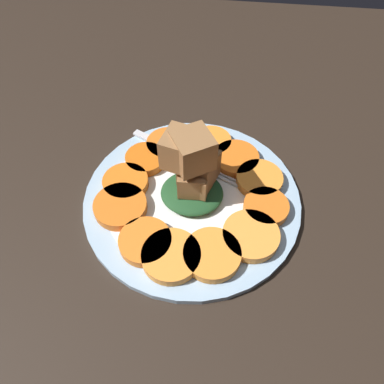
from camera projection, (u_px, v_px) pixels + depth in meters
The scene contains 16 objects.
table_slab at pixel (192, 205), 54.57cm from camera, with size 120.00×120.00×2.00cm, color black.
plate at pixel (192, 199), 53.35cm from camera, with size 30.61×30.61×1.05cm.
carrot_slice_0 at pixel (145, 159), 56.26cm from camera, with size 6.01×6.01×1.35cm, color #D66114.
carrot_slice_1 at pixel (126, 182), 53.55cm from camera, with size 6.50×6.50×1.35cm, color orange.
carrot_slice_2 at pixel (120, 206), 51.03cm from camera, with size 7.29×7.29×1.35cm, color orange.
carrot_slice_3 at pixel (145, 241), 47.71cm from camera, with size 6.82×6.82×1.35cm, color orange.
carrot_slice_4 at pixel (171, 256), 46.46cm from camera, with size 7.46×7.46×1.35cm, color orange.
carrot_slice_5 at pixel (212, 254), 46.59cm from camera, with size 7.30×7.30×1.35cm, color orange.
carrot_slice_6 at pixel (251, 236), 48.22cm from camera, with size 7.40×7.40×1.35cm, color orange.
carrot_slice_7 at pixel (266, 207), 50.93cm from camera, with size 6.17×6.17×1.35cm, color orange.
carrot_slice_8 at pixel (259, 179), 53.91cm from camera, with size 6.69×6.69×1.35cm, color orange.
carrot_slice_9 at pixel (236, 159), 56.31cm from camera, with size 6.87×6.87×1.35cm, color orange.
carrot_slice_10 at pixel (211, 142), 58.39cm from camera, with size 6.26×6.26×1.35cm, color orange.
carrot_slice_11 at pixel (168, 145), 58.08cm from camera, with size 6.52×6.52×1.35cm, color orange.
center_pile at pixel (192, 170), 49.44cm from camera, with size 8.77×8.86×10.91cm.
fork at pixel (188, 157), 57.18cm from camera, with size 18.29×9.86×0.40cm.
Camera 1 is at (-3.72, 31.27, 45.60)cm, focal length 35.00 mm.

